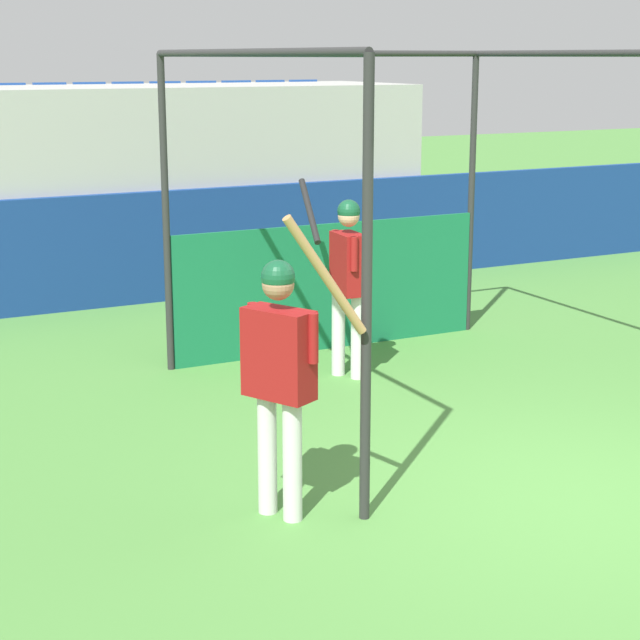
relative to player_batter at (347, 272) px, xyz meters
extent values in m
plane|color=#477F38|center=(0.08, -3.34, -1.04)|extent=(60.00, 60.00, 0.00)
cube|color=navy|center=(0.08, 3.96, -0.34)|extent=(24.00, 0.12, 1.40)
cube|color=#9E9E99|center=(0.08, 5.22, 0.29)|extent=(6.50, 2.40, 2.65)
cube|color=navy|center=(-1.84, 4.42, 0.41)|extent=(0.45, 0.40, 0.10)
cube|color=navy|center=(-1.84, 4.60, 0.64)|extent=(0.45, 0.06, 0.40)
cube|color=navy|center=(-1.29, 4.42, 0.41)|extent=(0.45, 0.40, 0.10)
cube|color=navy|center=(-1.29, 4.60, 0.64)|extent=(0.45, 0.06, 0.40)
cube|color=navy|center=(-0.74, 4.42, 0.41)|extent=(0.45, 0.40, 0.10)
cube|color=navy|center=(-0.74, 4.60, 0.64)|extent=(0.45, 0.06, 0.40)
cube|color=navy|center=(-0.19, 4.42, 0.41)|extent=(0.45, 0.40, 0.10)
cube|color=navy|center=(-0.19, 4.60, 0.64)|extent=(0.45, 0.06, 0.40)
cube|color=navy|center=(0.36, 4.42, 0.41)|extent=(0.45, 0.40, 0.10)
cube|color=navy|center=(0.36, 4.60, 0.64)|extent=(0.45, 0.06, 0.40)
cube|color=navy|center=(0.91, 4.42, 0.41)|extent=(0.45, 0.40, 0.10)
cube|color=navy|center=(0.91, 4.60, 0.64)|extent=(0.45, 0.06, 0.40)
cube|color=navy|center=(1.46, 4.42, 0.41)|extent=(0.45, 0.40, 0.10)
cube|color=navy|center=(1.46, 4.60, 0.64)|extent=(0.45, 0.06, 0.40)
cube|color=navy|center=(2.01, 4.42, 0.41)|extent=(0.45, 0.40, 0.10)
cube|color=navy|center=(2.01, 4.60, 0.64)|extent=(0.45, 0.06, 0.40)
cube|color=navy|center=(2.56, 4.42, 0.41)|extent=(0.45, 0.40, 0.10)
cube|color=navy|center=(2.56, 4.60, 0.64)|extent=(0.45, 0.06, 0.40)
cube|color=navy|center=(-1.84, 5.22, 0.81)|extent=(0.45, 0.40, 0.10)
cube|color=navy|center=(-1.84, 5.40, 1.04)|extent=(0.45, 0.06, 0.40)
cube|color=navy|center=(-1.29, 5.22, 0.81)|extent=(0.45, 0.40, 0.10)
cube|color=navy|center=(-1.29, 5.40, 1.04)|extent=(0.45, 0.06, 0.40)
cube|color=navy|center=(-0.74, 5.22, 0.81)|extent=(0.45, 0.40, 0.10)
cube|color=navy|center=(-0.74, 5.40, 1.04)|extent=(0.45, 0.06, 0.40)
cube|color=navy|center=(-0.19, 5.22, 0.81)|extent=(0.45, 0.40, 0.10)
cube|color=navy|center=(-0.19, 5.40, 1.04)|extent=(0.45, 0.06, 0.40)
cube|color=navy|center=(0.36, 5.22, 0.81)|extent=(0.45, 0.40, 0.10)
cube|color=navy|center=(0.36, 5.40, 1.04)|extent=(0.45, 0.06, 0.40)
cube|color=navy|center=(0.91, 5.22, 0.81)|extent=(0.45, 0.40, 0.10)
cube|color=navy|center=(0.91, 5.40, 1.04)|extent=(0.45, 0.06, 0.40)
cube|color=navy|center=(1.46, 5.22, 0.81)|extent=(0.45, 0.40, 0.10)
cube|color=navy|center=(1.46, 5.40, 1.04)|extent=(0.45, 0.06, 0.40)
cube|color=navy|center=(2.01, 5.22, 0.81)|extent=(0.45, 0.40, 0.10)
cube|color=navy|center=(2.01, 5.40, 1.04)|extent=(0.45, 0.06, 0.40)
cube|color=navy|center=(2.56, 5.22, 0.81)|extent=(0.45, 0.40, 0.10)
cube|color=navy|center=(2.56, 5.40, 1.04)|extent=(0.45, 0.06, 0.40)
cube|color=navy|center=(-1.84, 6.02, 1.21)|extent=(0.45, 0.40, 0.10)
cube|color=navy|center=(-1.84, 6.20, 1.44)|extent=(0.45, 0.06, 0.40)
cube|color=navy|center=(-1.29, 6.02, 1.21)|extent=(0.45, 0.40, 0.10)
cube|color=navy|center=(-1.29, 6.20, 1.44)|extent=(0.45, 0.06, 0.40)
cube|color=navy|center=(-0.74, 6.02, 1.21)|extent=(0.45, 0.40, 0.10)
cube|color=navy|center=(-0.74, 6.20, 1.44)|extent=(0.45, 0.06, 0.40)
cube|color=navy|center=(-0.19, 6.02, 1.21)|extent=(0.45, 0.40, 0.10)
cube|color=navy|center=(-0.19, 6.20, 1.44)|extent=(0.45, 0.06, 0.40)
cube|color=navy|center=(0.36, 6.02, 1.21)|extent=(0.45, 0.40, 0.10)
cube|color=navy|center=(0.36, 6.20, 1.44)|extent=(0.45, 0.06, 0.40)
cube|color=navy|center=(0.91, 6.02, 1.21)|extent=(0.45, 0.40, 0.10)
cube|color=navy|center=(0.91, 6.20, 1.44)|extent=(0.45, 0.06, 0.40)
cube|color=navy|center=(1.46, 6.02, 1.21)|extent=(0.45, 0.40, 0.10)
cube|color=navy|center=(1.46, 6.20, 1.44)|extent=(0.45, 0.06, 0.40)
cube|color=navy|center=(2.01, 6.02, 1.21)|extent=(0.45, 0.40, 0.10)
cube|color=navy|center=(2.01, 6.20, 1.44)|extent=(0.45, 0.06, 0.40)
cube|color=navy|center=(2.56, 6.02, 1.21)|extent=(0.45, 0.40, 0.10)
cube|color=navy|center=(2.56, 6.20, 1.44)|extent=(0.45, 0.06, 0.40)
cylinder|color=#282828|center=(-1.44, -2.95, 0.49)|extent=(0.07, 0.07, 3.05)
cylinder|color=#282828|center=(-1.44, 1.00, 0.49)|extent=(0.07, 0.07, 3.05)
cylinder|color=#282828|center=(2.10, 1.00, 0.49)|extent=(0.07, 0.07, 3.05)
cylinder|color=#282828|center=(-1.44, -0.97, 2.02)|extent=(0.06, 3.95, 0.06)
cylinder|color=#282828|center=(2.10, -0.97, 2.02)|extent=(0.06, 3.95, 0.06)
cylinder|color=#282828|center=(0.33, 1.00, 2.02)|extent=(3.54, 0.06, 0.06)
cube|color=#14663D|center=(0.33, 0.98, -0.37)|extent=(3.47, 0.03, 1.34)
cylinder|color=silver|center=(0.06, -0.11, -0.62)|extent=(0.14, 0.14, 0.82)
cylinder|color=silver|center=(-0.04, 0.09, -0.62)|extent=(0.14, 0.14, 0.82)
cube|color=maroon|center=(0.01, -0.01, 0.08)|extent=(0.25, 0.43, 0.58)
sphere|color=tan|center=(0.01, -0.01, 0.53)|extent=(0.21, 0.21, 0.21)
sphere|color=#144C2D|center=(0.01, -0.01, 0.58)|extent=(0.22, 0.22, 0.22)
cylinder|color=maroon|center=(-0.05, -0.22, 0.21)|extent=(0.07, 0.07, 0.32)
cylinder|color=maroon|center=(-0.02, 0.21, 0.21)|extent=(0.07, 0.07, 0.32)
cylinder|color=black|center=(-0.27, 0.26, 0.57)|extent=(0.24, 0.73, 0.54)
sphere|color=black|center=(0.07, 0.17, 0.32)|extent=(0.08, 0.08, 0.08)
cylinder|color=silver|center=(-1.98, -2.56, -0.61)|extent=(0.18, 0.18, 0.84)
cylinder|color=silver|center=(-1.89, -2.75, -0.61)|extent=(0.18, 0.18, 0.84)
cube|color=maroon|center=(-1.93, -2.66, 0.11)|extent=(0.41, 0.52, 0.60)
sphere|color=#A37556|center=(-1.93, -2.66, 0.57)|extent=(0.21, 0.21, 0.21)
sphere|color=#144C2D|center=(-1.93, -2.66, 0.62)|extent=(0.22, 0.22, 0.22)
cylinder|color=maroon|center=(-2.01, -2.42, 0.24)|extent=(0.09, 0.09, 0.33)
cylinder|color=maroon|center=(-1.78, -2.86, 0.24)|extent=(0.09, 0.09, 0.33)
cylinder|color=#AD7F4C|center=(-1.77, -3.01, 0.67)|extent=(0.59, 0.08, 0.80)
sphere|color=#AD7F4C|center=(-1.78, -2.74, 0.28)|extent=(0.08, 0.08, 0.08)
camera|label=1|loc=(-4.72, -8.77, 1.99)|focal=60.00mm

